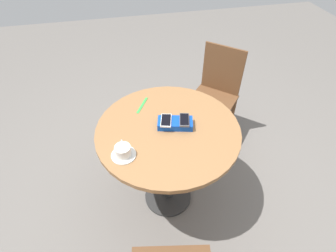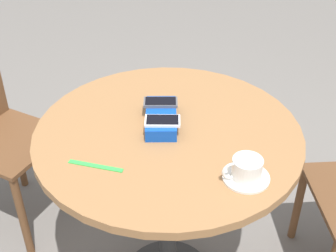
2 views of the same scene
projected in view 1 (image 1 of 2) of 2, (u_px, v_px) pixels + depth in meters
ground_plane at (168, 196)px, 2.19m from camera, size 8.00×8.00×0.00m
round_table at (168, 142)px, 1.74m from camera, size 0.92×0.92×0.79m
phone_box at (175, 123)px, 1.65m from camera, size 0.24×0.15×0.04m
phone_gray at (185, 120)px, 1.63m from camera, size 0.09×0.13×0.01m
phone_white at (166, 120)px, 1.63m from camera, size 0.09×0.13×0.01m
saucer at (124, 155)px, 1.49m from camera, size 0.14×0.14×0.01m
coffee_cup at (123, 150)px, 1.46m from camera, size 0.09×0.12×0.06m
lanyard_strap at (142, 105)px, 1.82m from camera, size 0.10×0.16×0.00m
chair_near_window at (215, 96)px, 2.40m from camera, size 0.55×0.55×0.92m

